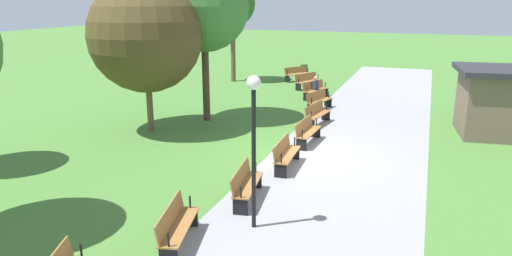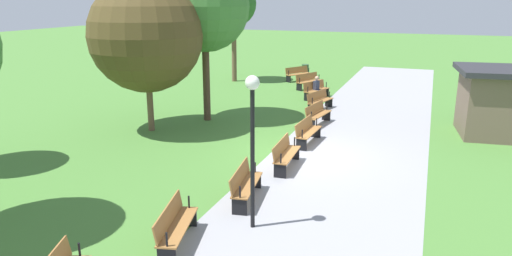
% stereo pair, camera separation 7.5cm
% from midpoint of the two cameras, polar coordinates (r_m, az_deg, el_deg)
% --- Properties ---
extents(ground_plane, '(120.00, 120.00, 0.00)m').
position_cam_midpoint_polar(ground_plane, '(16.05, 5.47, -3.29)').
color(ground_plane, '#477A33').
extents(path_paving, '(44.71, 5.11, 0.01)m').
position_cam_midpoint_polar(path_paving, '(15.74, 10.98, -3.88)').
color(path_paving, '#939399').
rests_on(path_paving, ground).
extents(bench_0, '(1.85, 1.38, 0.89)m').
position_cam_midpoint_polar(bench_0, '(30.41, 5.19, 6.63)').
color(bench_0, '#996633').
rests_on(bench_0, ground).
extents(bench_1, '(1.90, 1.24, 0.89)m').
position_cam_midpoint_polar(bench_1, '(27.80, 6.46, 5.75)').
color(bench_1, '#996633').
rests_on(bench_1, ground).
extents(bench_2, '(1.93, 1.09, 0.89)m').
position_cam_midpoint_polar(bench_2, '(25.15, 7.37, 4.69)').
color(bench_2, '#996633').
rests_on(bench_2, ground).
extents(bench_3, '(1.94, 0.92, 0.89)m').
position_cam_midpoint_polar(bench_3, '(22.48, 7.81, 3.38)').
color(bench_3, '#996633').
rests_on(bench_3, ground).
extents(bench_4, '(1.93, 0.75, 0.89)m').
position_cam_midpoint_polar(bench_4, '(19.81, 7.58, 1.74)').
color(bench_4, '#996633').
rests_on(bench_4, ground).
extents(bench_5, '(1.90, 0.57, 0.89)m').
position_cam_midpoint_polar(bench_5, '(17.20, 6.38, -0.36)').
color(bench_5, '#996633').
rests_on(bench_5, ground).
extents(bench_6, '(1.90, 0.57, 0.89)m').
position_cam_midpoint_polar(bench_6, '(14.68, 3.72, -3.10)').
color(bench_6, '#996633').
rests_on(bench_6, ground).
extents(bench_7, '(1.93, 0.75, 0.89)m').
position_cam_midpoint_polar(bench_7, '(12.35, -1.20, -6.75)').
color(bench_7, '#996633').
rests_on(bench_7, ground).
extents(bench_8, '(1.94, 0.92, 0.89)m').
position_cam_midpoint_polar(bench_8, '(10.38, -9.63, -11.52)').
color(bench_8, '#996633').
rests_on(bench_8, ground).
extents(person_seated, '(0.46, 0.59, 1.20)m').
position_cam_midpoint_polar(person_seated, '(25.01, 7.60, 4.99)').
color(person_seated, '#2D3347').
rests_on(person_seated, ground).
extents(tree_0, '(3.78, 3.78, 6.73)m').
position_cam_midpoint_polar(tree_0, '(20.03, -6.21, 14.50)').
color(tree_0, '#4C3828').
rests_on(tree_0, ground).
extents(tree_1, '(2.82, 2.82, 6.25)m').
position_cam_midpoint_polar(tree_1, '(29.83, -2.68, 14.82)').
color(tree_1, brown).
rests_on(tree_1, ground).
extents(tree_2, '(4.39, 4.39, 5.98)m').
position_cam_midpoint_polar(tree_2, '(18.75, -13.14, 10.92)').
color(tree_2, brown).
rests_on(tree_2, ground).
extents(lamp_post, '(0.32, 0.32, 3.57)m').
position_cam_midpoint_polar(lamp_post, '(10.28, -0.23, 0.66)').
color(lamp_post, black).
rests_on(lamp_post, ground).
extents(trash_bin, '(0.47, 0.47, 0.83)m').
position_cam_midpoint_polar(trash_bin, '(32.10, 6.06, 6.97)').
color(trash_bin, '#2D512D').
rests_on(trash_bin, ground).
extents(kiosk, '(3.39, 3.19, 2.62)m').
position_cam_midpoint_polar(kiosk, '(20.16, 27.18, 2.93)').
color(kiosk, brown).
rests_on(kiosk, ground).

